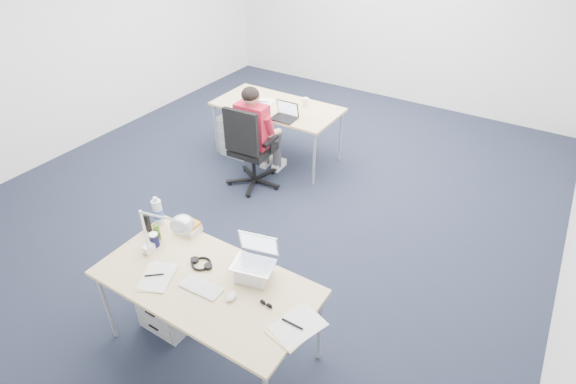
% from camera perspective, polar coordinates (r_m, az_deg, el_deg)
% --- Properties ---
extents(floor, '(7.00, 7.00, 0.00)m').
position_cam_1_polar(floor, '(5.34, -1.45, -0.27)').
color(floor, black).
rests_on(floor, ground).
extents(room, '(6.02, 7.02, 2.80)m').
position_cam_1_polar(room, '(4.58, -1.78, 17.59)').
color(room, silver).
rests_on(room, ground).
extents(desk_near, '(1.60, 0.80, 0.73)m').
position_cam_1_polar(desk_near, '(3.33, -10.36, -11.59)').
color(desk_near, tan).
rests_on(desk_near, ground).
extents(desk_far, '(1.60, 0.80, 0.73)m').
position_cam_1_polar(desk_far, '(5.80, -1.41, 10.50)').
color(desk_far, tan).
rests_on(desk_far, ground).
extents(office_chair, '(0.71, 0.71, 1.05)m').
position_cam_1_polar(office_chair, '(5.38, -4.59, 3.67)').
color(office_chair, black).
rests_on(office_chair, ground).
extents(seated_person, '(0.38, 0.67, 1.23)m').
position_cam_1_polar(seated_person, '(5.35, -3.71, 7.48)').
color(seated_person, '#B0192E').
rests_on(seated_person, ground).
extents(drawer_pedestal_near, '(0.40, 0.50, 0.55)m').
position_cam_1_polar(drawer_pedestal_near, '(3.90, -14.26, -12.34)').
color(drawer_pedestal_near, '#AFB0B4').
rests_on(drawer_pedestal_near, ground).
extents(drawer_pedestal_far, '(0.40, 0.50, 0.55)m').
position_cam_1_polar(drawer_pedestal_far, '(6.14, -5.95, 7.52)').
color(drawer_pedestal_far, '#AFB0B4').
rests_on(drawer_pedestal_far, ground).
extents(silver_laptop, '(0.34, 0.29, 0.31)m').
position_cam_1_polar(silver_laptop, '(3.17, -4.48, -8.71)').
color(silver_laptop, silver).
rests_on(silver_laptop, desk_near).
extents(wireless_keyboard, '(0.31, 0.14, 0.02)m').
position_cam_1_polar(wireless_keyboard, '(3.25, -10.98, -11.80)').
color(wireless_keyboard, white).
rests_on(wireless_keyboard, desk_near).
extents(computer_mouse, '(0.07, 0.10, 0.03)m').
position_cam_1_polar(computer_mouse, '(3.14, -7.22, -13.03)').
color(computer_mouse, white).
rests_on(computer_mouse, desk_near).
extents(headphones, '(0.19, 0.15, 0.03)m').
position_cam_1_polar(headphones, '(3.41, -10.95, -8.87)').
color(headphones, black).
rests_on(headphones, desk_near).
extents(can_koozie, '(0.09, 0.09, 0.12)m').
position_cam_1_polar(can_koozie, '(3.63, -16.61, -5.82)').
color(can_koozie, '#121338').
rests_on(can_koozie, desk_near).
extents(water_bottle, '(0.09, 0.09, 0.26)m').
position_cam_1_polar(water_bottle, '(3.80, -16.23, -2.28)').
color(water_bottle, silver).
rests_on(water_bottle, desk_near).
extents(bear_figurine, '(0.08, 0.06, 0.14)m').
position_cam_1_polar(bear_figurine, '(3.68, -16.33, -4.88)').
color(bear_figurine, '#33661B').
rests_on(bear_figurine, desk_near).
extents(book_stack, '(0.23, 0.20, 0.09)m').
position_cam_1_polar(book_stack, '(3.71, -12.59, -4.35)').
color(book_stack, silver).
rests_on(book_stack, desk_near).
extents(cordless_phone, '(0.04, 0.03, 0.16)m').
position_cam_1_polar(cordless_phone, '(3.77, -17.39, -3.80)').
color(cordless_phone, black).
rests_on(cordless_phone, desk_near).
extents(papers_left, '(0.30, 0.34, 0.01)m').
position_cam_1_polar(papers_left, '(3.39, -16.39, -10.32)').
color(papers_left, '#FAE691').
rests_on(papers_left, desk_near).
extents(papers_right, '(0.32, 0.38, 0.01)m').
position_cam_1_polar(papers_right, '(2.97, 0.94, -16.72)').
color(papers_right, '#FAE691').
rests_on(papers_right, desk_near).
extents(sunglasses, '(0.10, 0.05, 0.02)m').
position_cam_1_polar(sunglasses, '(3.08, -2.80, -14.05)').
color(sunglasses, black).
rests_on(sunglasses, desk_near).
extents(desk_lamp, '(0.49, 0.26, 0.53)m').
position_cam_1_polar(desk_lamp, '(3.35, -16.05, -4.92)').
color(desk_lamp, silver).
rests_on(desk_lamp, desk_near).
extents(dark_laptop, '(0.30, 0.29, 0.21)m').
position_cam_1_polar(dark_laptop, '(5.37, -0.59, 10.23)').
color(dark_laptop, black).
rests_on(dark_laptop, desk_far).
extents(far_cup, '(0.09, 0.09, 0.11)m').
position_cam_1_polar(far_cup, '(5.73, 2.21, 11.29)').
color(far_cup, white).
rests_on(far_cup, desk_far).
extents(far_papers, '(0.24, 0.31, 0.01)m').
position_cam_1_polar(far_papers, '(5.85, -2.97, 11.23)').
color(far_papers, white).
rests_on(far_papers, desk_far).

